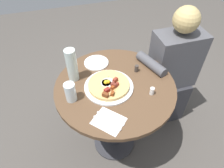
# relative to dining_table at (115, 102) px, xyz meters

# --- Properties ---
(ground_plane) EXTENTS (6.00, 6.00, 0.00)m
(ground_plane) POSITION_rel_dining_table_xyz_m (0.00, 0.00, -0.57)
(ground_plane) COLOR #4C4742
(dining_table) EXTENTS (0.81, 0.81, 0.75)m
(dining_table) POSITION_rel_dining_table_xyz_m (0.00, 0.00, 0.00)
(dining_table) COLOR brown
(dining_table) RESTS_ON ground_plane
(person_seated) EXTENTS (0.53, 0.36, 1.14)m
(person_seated) POSITION_rel_dining_table_xyz_m (-0.57, -0.19, -0.06)
(person_seated) COLOR #2D2D33
(person_seated) RESTS_ON ground_plane
(pizza_plate) EXTENTS (0.32, 0.32, 0.01)m
(pizza_plate) POSITION_rel_dining_table_xyz_m (0.05, 0.01, 0.18)
(pizza_plate) COLOR white
(pizza_plate) RESTS_ON dining_table
(breakfast_pizza) EXTENTS (0.27, 0.27, 0.05)m
(breakfast_pizza) POSITION_rel_dining_table_xyz_m (0.05, 0.01, 0.20)
(breakfast_pizza) COLOR tan
(breakfast_pizza) RESTS_ON pizza_plate
(bread_plate) EXTENTS (0.18, 0.18, 0.01)m
(bread_plate) POSITION_rel_dining_table_xyz_m (0.07, -0.26, 0.18)
(bread_plate) COLOR white
(bread_plate) RESTS_ON dining_table
(napkin) EXTENTS (0.22, 0.22, 0.00)m
(napkin) POSITION_rel_dining_table_xyz_m (0.12, 0.27, 0.18)
(napkin) COLOR white
(napkin) RESTS_ON dining_table
(fork) EXTENTS (0.13, 0.14, 0.00)m
(fork) POSITION_rel_dining_table_xyz_m (0.13, 0.28, 0.19)
(fork) COLOR silver
(fork) RESTS_ON napkin
(knife) EXTENTS (0.13, 0.14, 0.00)m
(knife) POSITION_rel_dining_table_xyz_m (0.11, 0.25, 0.19)
(knife) COLOR silver
(knife) RESTS_ON napkin
(water_glass) EXTENTS (0.07, 0.07, 0.13)m
(water_glass) POSITION_rel_dining_table_xyz_m (0.30, 0.04, 0.24)
(water_glass) COLOR silver
(water_glass) RESTS_ON dining_table
(water_bottle) EXTENTS (0.07, 0.07, 0.24)m
(water_bottle) POSITION_rel_dining_table_xyz_m (0.25, -0.14, 0.30)
(water_bottle) COLOR silver
(water_bottle) RESTS_ON dining_table
(salt_shaker) EXTENTS (0.03, 0.03, 0.05)m
(salt_shaker) POSITION_rel_dining_table_xyz_m (-0.20, 0.14, 0.20)
(salt_shaker) COLOR white
(salt_shaker) RESTS_ON dining_table
(pepper_shaker) EXTENTS (0.03, 0.03, 0.05)m
(pepper_shaker) POSITION_rel_dining_table_xyz_m (-0.19, -0.09, 0.20)
(pepper_shaker) COLOR #3F3833
(pepper_shaker) RESTS_ON dining_table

